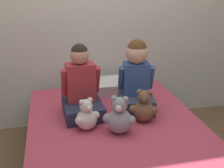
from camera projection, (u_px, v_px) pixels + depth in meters
name	position (u px, v px, depth m)	size (l,w,h in m)	color
wall_behind_bed	(94.00, 8.00, 2.85)	(8.00, 0.06, 2.50)	silver
bed	(119.00, 155.00, 2.22)	(1.38, 1.92, 0.46)	#473828
child_on_left	(81.00, 89.00, 2.30)	(0.33, 0.39, 0.60)	#282D47
child_on_right	(136.00, 79.00, 2.38)	(0.34, 0.36, 0.61)	#384251
teddy_bear_held_by_left_child	(87.00, 116.00, 2.11)	(0.20, 0.16, 0.25)	silver
teddy_bear_held_by_right_child	(144.00, 108.00, 2.23)	(0.22, 0.17, 0.27)	brown
teddy_bear_between_children	(119.00, 117.00, 2.06)	(0.23, 0.18, 0.29)	#939399
pillow_at_headboard	(101.00, 87.00, 2.81)	(0.48, 0.33, 0.11)	silver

